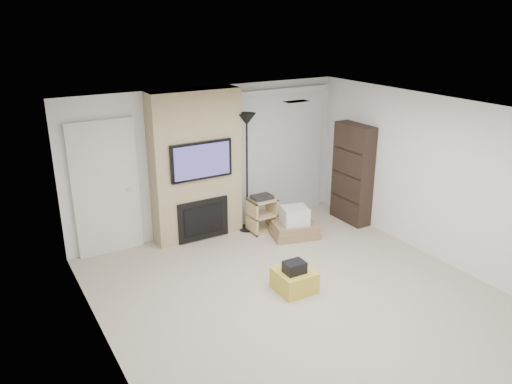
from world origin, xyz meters
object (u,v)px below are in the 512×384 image
ottoman (294,280)px  box_stack (294,225)px  floor_lamp (247,140)px  bookshelf (353,174)px  av_stand (262,212)px

ottoman → box_stack: size_ratio=0.55×
box_stack → floor_lamp: bearing=130.5°
ottoman → bookshelf: bearing=33.5°
floor_lamp → bookshelf: 2.07m
box_stack → bookshelf: bearing=2.5°
floor_lamp → box_stack: floor_lamp is taller
floor_lamp → box_stack: 1.67m
floor_lamp → av_stand: floor_lamp is taller
ottoman → box_stack: 1.79m
av_stand → ottoman: bearing=-108.6°
bookshelf → av_stand: bearing=165.8°
floor_lamp → box_stack: size_ratio=2.29×
av_stand → bookshelf: size_ratio=0.37×
av_stand → box_stack: 0.61m
av_stand → box_stack: av_stand is taller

